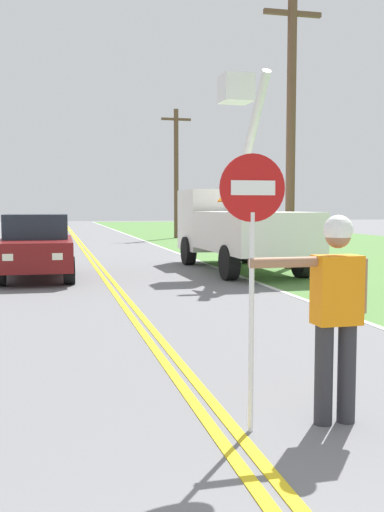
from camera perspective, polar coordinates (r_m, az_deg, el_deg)
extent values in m
cube|color=yellow|center=(20.84, -9.64, -0.53)|extent=(0.11, 110.00, 0.01)
cube|color=yellow|center=(20.85, -9.15, -0.52)|extent=(0.11, 110.00, 0.01)
cube|color=silver|center=(21.39, 0.27, -0.33)|extent=(0.12, 110.00, 0.01)
cylinder|color=#2D2D33|center=(5.48, 14.63, -10.81)|extent=(0.16, 0.16, 0.88)
cylinder|color=#2D2D33|center=(5.38, 12.53, -11.06)|extent=(0.16, 0.16, 0.88)
cube|color=orange|center=(5.28, 13.74, -3.18)|extent=(0.40, 0.25, 0.60)
cylinder|color=#996B4C|center=(5.04, 8.76, -0.61)|extent=(0.60, 0.10, 0.09)
cylinder|color=#996B4C|center=(5.39, 16.01, -2.74)|extent=(0.09, 0.09, 0.48)
sphere|color=#996B4C|center=(5.24, 13.85, 1.92)|extent=(0.22, 0.22, 0.22)
sphere|color=white|center=(5.23, 13.86, 2.47)|extent=(0.25, 0.25, 0.25)
cylinder|color=silver|center=(5.01, 5.72, -6.45)|extent=(0.04, 0.04, 1.85)
cylinder|color=#B71414|center=(4.92, 5.83, 6.53)|extent=(0.56, 0.03, 0.56)
cube|color=white|center=(4.90, 5.90, 6.53)|extent=(0.38, 0.01, 0.12)
cube|color=white|center=(16.64, 5.87, 2.36)|extent=(2.41, 4.65, 1.10)
cube|color=white|center=(19.90, 2.39, 3.48)|extent=(2.25, 2.15, 2.00)
cube|color=#1E2833|center=(20.88, 1.56, 4.37)|extent=(1.98, 0.11, 0.90)
cylinder|color=silver|center=(15.77, 7.06, 4.65)|extent=(0.56, 0.56, 0.24)
cylinder|color=silver|center=(17.02, 5.56, 10.84)|extent=(0.30, 2.67, 3.54)
cube|color=white|center=(18.42, 4.23, 15.72)|extent=(0.92, 0.92, 0.80)
cube|color=orange|center=(14.54, 4.02, 6.36)|extent=(0.61, 0.81, 0.59)
cylinder|color=black|center=(19.48, -0.35, 0.51)|extent=(0.34, 0.93, 0.92)
cylinder|color=black|center=(20.08, 5.36, 0.62)|extent=(0.34, 0.93, 0.92)
cylinder|color=black|center=(15.38, 3.60, -0.62)|extent=(0.34, 0.93, 0.92)
cylinder|color=black|center=(16.14, 10.56, -0.44)|extent=(0.34, 0.93, 0.92)
cube|color=maroon|center=(16.12, -14.71, 0.33)|extent=(1.90, 4.13, 0.72)
cube|color=#1E2833|center=(16.33, -14.73, 2.78)|extent=(1.64, 1.75, 0.64)
cube|color=#EAEACC|center=(14.08, -12.79, -0.04)|extent=(0.24, 0.06, 0.16)
cube|color=#EAEACC|center=(14.13, -17.28, -0.12)|extent=(0.24, 0.06, 0.16)
cylinder|color=black|center=(14.87, -11.72, -1.36)|extent=(0.29, 0.68, 0.68)
cylinder|color=black|center=(17.40, -11.83, -0.49)|extent=(0.29, 0.68, 0.68)
cylinder|color=black|center=(17.46, -17.21, -0.58)|extent=(0.29, 0.68, 0.68)
cylinder|color=brown|center=(18.50, 9.48, 11.56)|extent=(0.28, 0.28, 8.22)
cube|color=brown|center=(19.24, 9.63, 22.00)|extent=(1.80, 0.14, 0.14)
cylinder|color=brown|center=(36.22, -1.52, 7.87)|extent=(0.28, 0.28, 7.74)
cube|color=brown|center=(36.54, -1.54, 12.99)|extent=(1.80, 0.14, 0.14)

